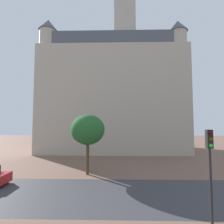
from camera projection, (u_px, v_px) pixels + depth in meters
ground_plane at (108, 193)px, 12.38m from camera, size 120.00×120.00×0.00m
street_asphalt_strip at (108, 194)px, 12.18m from camera, size 120.00×6.53×0.00m
landmark_building at (114, 93)px, 33.86m from camera, size 25.74×13.72×40.33m
traffic_light_pole at (210, 160)px, 8.15m from camera, size 0.28×0.34×4.78m
tree_curb_far at (88, 130)px, 17.28m from camera, size 3.42×3.42×6.00m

